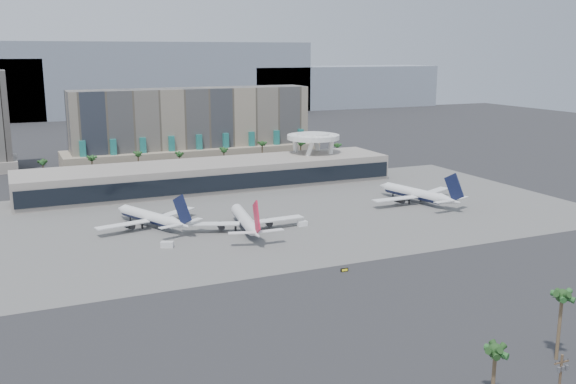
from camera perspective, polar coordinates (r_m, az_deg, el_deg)
name	(u,v)px	position (r m, az deg, el deg)	size (l,w,h in m)	color
ground	(318,257)	(197.74, 2.65, -5.78)	(900.00, 900.00, 0.00)	#232326
apron_pad	(254,216)	(246.16, -3.06, -2.10)	(260.00, 130.00, 0.06)	#5B5B59
mountain_ridge	(128,84)	(648.48, -14.04, 9.27)	(680.00, 60.00, 70.00)	gray
hotel	(193,134)	(357.90, -8.43, 5.09)	(140.00, 30.00, 42.00)	gray
terminal	(211,174)	(295.46, -6.86, 1.57)	(170.00, 32.50, 14.50)	#ADA398
saucer_structure	(313,140)	(319.15, 2.26, 4.63)	(26.00, 26.00, 21.89)	white
palm_row	(204,154)	(329.95, -7.52, 3.40)	(157.80, 2.80, 13.10)	brown
utility_pole	(560,381)	(122.05, 23.04, -15.23)	(3.20, 0.85, 12.00)	#4C3826
airliner_left	(151,217)	(234.14, -12.10, -2.19)	(38.88, 40.02, 14.81)	white
airliner_centre	(245,220)	(224.65, -3.80, -2.52)	(42.70, 44.27, 15.35)	white
airliner_right	(417,194)	(270.58, 11.38, -0.15)	(42.77, 44.44, 15.57)	white
service_vehicle_a	(167,245)	(209.90, -10.70, -4.62)	(4.02, 1.96, 1.96)	silver
service_vehicle_b	(302,224)	(231.22, 1.28, -2.83)	(3.51, 2.01, 1.81)	white
taxiway_sign	(344,270)	(185.33, 5.04, -6.91)	(2.33, 0.57, 1.05)	black
near_palm_a	(495,358)	(124.34, 17.92, -13.88)	(6.00, 6.00, 10.73)	brown
near_palm_b	(562,303)	(141.75, 23.15, -9.05)	(6.00, 6.00, 15.21)	brown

